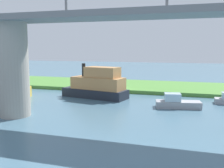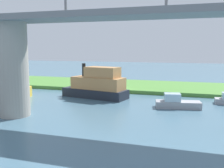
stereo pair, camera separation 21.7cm
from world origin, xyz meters
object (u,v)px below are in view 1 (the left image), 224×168
at_px(pontoon_yellow, 177,103).
at_px(houseboat_blue, 97,85).
at_px(mooring_post, 73,84).
at_px(person_on_bank, 94,81).
at_px(bridge_pylon, 13,70).

bearing_deg(pontoon_yellow, houseboat_blue, -15.69).
distance_m(mooring_post, houseboat_blue, 8.06).
bearing_deg(person_on_bank, mooring_post, 37.58).
bearing_deg(mooring_post, person_on_bank, -142.42).
distance_m(person_on_bank, pontoon_yellow, 16.97).
bearing_deg(person_on_bank, pontoon_yellow, 142.72).
height_order(bridge_pylon, houseboat_blue, bridge_pylon).
distance_m(bridge_pylon, mooring_post, 16.58).
xyz_separation_m(houseboat_blue, pontoon_yellow, (-10.19, 2.86, -1.06)).
height_order(houseboat_blue, pontoon_yellow, houseboat_blue).
bearing_deg(mooring_post, houseboat_blue, 138.10).
relative_size(bridge_pylon, person_on_bank, 6.24).
bearing_deg(houseboat_blue, bridge_pylon, 68.78).
bearing_deg(houseboat_blue, pontoon_yellow, 164.31).
height_order(person_on_bank, pontoon_yellow, person_on_bank).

